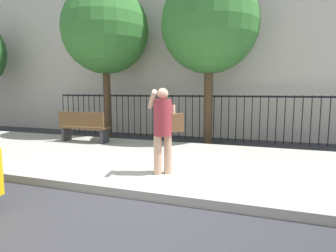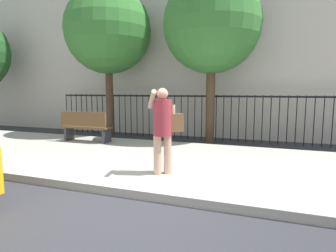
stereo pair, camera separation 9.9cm
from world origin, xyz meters
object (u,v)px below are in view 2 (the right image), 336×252
(street_bench, at_px, (86,126))
(street_tree_near, at_px, (212,25))
(pedestrian_on_phone, at_px, (164,125))
(street_tree_mid, at_px, (108,31))

(street_bench, distance_m, street_tree_near, 5.09)
(pedestrian_on_phone, xyz_separation_m, street_tree_mid, (-3.76, 4.16, 2.78))
(pedestrian_on_phone, relative_size, street_tree_near, 0.31)
(pedestrian_on_phone, distance_m, street_bench, 4.28)
(pedestrian_on_phone, xyz_separation_m, street_tree_near, (-0.01, 4.24, 2.71))
(street_bench, height_order, street_tree_near, street_tree_near)
(pedestrian_on_phone, xyz_separation_m, street_bench, (-3.54, 2.37, -0.45))
(pedestrian_on_phone, bearing_deg, street_bench, 146.12)
(street_tree_near, distance_m, street_tree_mid, 3.75)
(street_bench, height_order, street_tree_mid, street_tree_mid)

